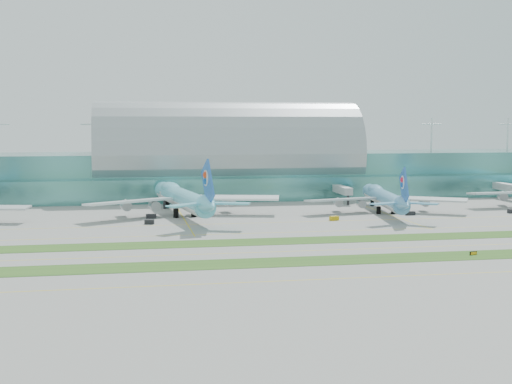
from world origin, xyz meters
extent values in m
plane|color=gray|center=(0.00, 0.00, 0.00)|extent=(700.00, 700.00, 0.00)
cube|color=#3D7A75|center=(0.00, 130.00, 10.00)|extent=(340.00, 42.00, 20.00)
cube|color=#3D7A75|center=(0.00, 106.00, 5.00)|extent=(340.00, 8.00, 10.00)
ellipsoid|color=#9EA5A8|center=(0.00, 130.00, 20.00)|extent=(340.00, 46.20, 16.17)
cylinder|color=white|center=(0.00, 130.00, 28.00)|extent=(0.80, 0.80, 16.00)
cube|color=#B2B7B7|center=(-31.00, 95.00, 5.50)|extent=(3.50, 22.00, 3.00)
cylinder|color=black|center=(-31.00, 85.00, 2.00)|extent=(1.00, 1.00, 4.00)
cube|color=#B2B7B7|center=(44.00, 95.00, 5.50)|extent=(3.50, 22.00, 3.00)
cylinder|color=black|center=(44.00, 85.00, 2.00)|extent=(1.00, 1.00, 4.00)
cube|color=#B2B7B7|center=(119.00, 95.00, 5.50)|extent=(3.50, 22.00, 3.00)
cube|color=#2D591E|center=(0.00, -28.00, 0.04)|extent=(420.00, 12.00, 0.08)
cube|color=#2D591E|center=(0.00, 2.00, 0.04)|extent=(420.00, 12.00, 0.08)
cube|color=yellow|center=(0.00, -48.00, 0.01)|extent=(420.00, 0.35, 0.01)
cube|color=yellow|center=(0.00, -14.00, 0.01)|extent=(420.00, 0.35, 0.01)
cube|color=yellow|center=(0.00, 18.00, 0.01)|extent=(420.00, 0.35, 0.01)
cube|color=yellow|center=(0.00, 40.00, 0.01)|extent=(420.00, 0.35, 0.01)
cylinder|color=#66CBE0|center=(-25.81, 62.98, 6.58)|extent=(16.82, 67.15, 6.69)
ellipsoid|color=#66CBE0|center=(-28.67, 81.49, 8.42)|extent=(9.39, 21.07, 4.77)
cone|color=#66CBE0|center=(-31.31, 98.60, 6.58)|extent=(7.44, 6.35, 6.69)
cone|color=#66CBE0|center=(-20.05, 25.64, 7.88)|extent=(7.76, 10.57, 6.36)
cube|color=white|center=(-44.68, 57.88, 6.15)|extent=(31.98, 23.55, 1.32)
cylinder|color=#919599|center=(-40.77, 64.38, 3.89)|extent=(4.53, 6.43, 3.67)
cube|color=white|center=(-6.28, 63.81, 6.15)|extent=(33.38, 15.32, 1.32)
cylinder|color=#919599|center=(-11.97, 68.82, 3.89)|extent=(4.53, 6.43, 3.67)
cube|color=blue|center=(-20.38, 27.78, 14.68)|extent=(2.80, 14.12, 15.56)
cylinder|color=silver|center=(-20.54, 28.84, 16.30)|extent=(1.75, 5.27, 5.18)
cylinder|color=black|center=(-29.69, 88.11, 1.62)|extent=(1.94, 1.94, 3.24)
cylinder|color=black|center=(-28.35, 58.21, 1.62)|extent=(1.94, 1.94, 3.24)
cylinder|color=black|center=(-21.95, 59.20, 1.62)|extent=(1.94, 1.94, 3.24)
cylinder|color=#5CA1CA|center=(49.55, 58.57, 5.61)|extent=(13.92, 57.26, 5.70)
ellipsoid|color=#5CA1CA|center=(51.87, 74.37, 7.18)|extent=(7.88, 17.94, 4.06)
cone|color=#5CA1CA|center=(54.01, 88.97, 5.61)|extent=(6.31, 5.38, 5.70)
cone|color=#5CA1CA|center=(44.88, 26.71, 6.72)|extent=(6.56, 8.98, 5.42)
cube|color=silver|center=(32.90, 59.15, 5.24)|extent=(28.46, 13.25, 1.12)
cylinder|color=#97999F|center=(37.72, 63.46, 3.31)|extent=(3.83, 5.46, 3.13)
cube|color=silver|center=(65.67, 54.34, 5.24)|extent=(27.32, 19.92, 1.12)
cylinder|color=#97999F|center=(62.29, 59.86, 3.31)|extent=(3.83, 5.46, 3.13)
cube|color=blue|center=(45.15, 28.53, 12.51)|extent=(2.30, 12.04, 13.26)
cylinder|color=white|center=(45.28, 29.44, 13.89)|extent=(1.46, 4.49, 4.42)
cylinder|color=black|center=(52.70, 80.01, 1.38)|extent=(1.66, 1.66, 2.76)
cylinder|color=black|center=(46.29, 55.33, 1.38)|extent=(1.66, 1.66, 2.76)
cylinder|color=black|center=(51.75, 54.53, 1.38)|extent=(1.66, 1.66, 2.76)
cube|color=silver|center=(103.43, 65.61, 5.86)|extent=(31.17, 9.13, 1.26)
cube|color=black|center=(-38.25, 43.50, 0.75)|extent=(3.38, 2.54, 1.50)
cube|color=black|center=(-37.14, 58.14, 0.74)|extent=(3.65, 2.06, 1.49)
cube|color=#C39D0B|center=(25.03, 41.38, 0.74)|extent=(3.47, 2.54, 1.47)
cube|color=black|center=(56.40, 49.80, 0.71)|extent=(3.50, 1.85, 1.43)
cube|color=black|center=(41.27, -27.68, 0.49)|extent=(2.27, 0.86, 0.97)
cube|color=#FFB216|center=(41.32, -27.83, 0.49)|extent=(1.88, 0.58, 0.71)
cylinder|color=black|center=(40.51, -27.90, 0.22)|extent=(0.11, 0.11, 0.44)
cylinder|color=black|center=(42.04, -27.46, 0.22)|extent=(0.11, 0.11, 0.44)
camera|label=1|loc=(-45.64, -194.00, 33.64)|focal=50.00mm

